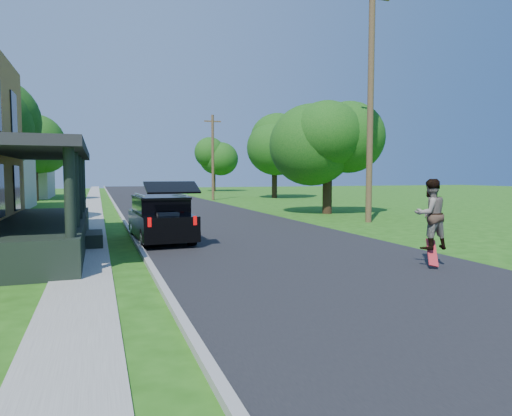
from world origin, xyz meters
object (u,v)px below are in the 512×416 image
object	(u,v)px
tree_right_near	(327,133)
skateboarder	(430,214)
black_suv	(161,218)
utility_pole_near	(371,101)

from	to	relation	value
tree_right_near	skateboarder	bearing A→B (deg)	-108.45
tree_right_near	black_suv	bearing A→B (deg)	-143.01
utility_pole_near	black_suv	bearing A→B (deg)	-162.61
tree_right_near	utility_pole_near	distance (m)	5.02
black_suv	skateboarder	xyz separation A→B (m)	(5.70, -6.55, 0.52)
black_suv	tree_right_near	size ratio (longest dim) A/B	0.62
skateboarder	tree_right_near	size ratio (longest dim) A/B	0.24
skateboarder	black_suv	bearing A→B (deg)	-47.04
tree_right_near	utility_pole_near	bearing A→B (deg)	-93.89
skateboarder	tree_right_near	xyz separation A→B (m)	(4.83, 14.49, 3.33)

